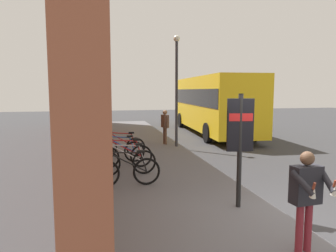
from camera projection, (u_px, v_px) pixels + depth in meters
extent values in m
plane|color=#38383A|center=(222.00, 157.00, 12.19)|extent=(60.00, 60.00, 0.00)
cube|color=slate|center=(144.00, 149.00, 13.53)|extent=(24.00, 3.50, 0.12)
cube|color=#9E563D|center=(94.00, 67.00, 13.66)|extent=(22.00, 0.60, 7.18)
cube|color=black|center=(105.00, 99.00, 7.08)|extent=(0.90, 0.06, 1.60)
cube|color=black|center=(103.00, 96.00, 10.47)|extent=(0.90, 0.06, 1.60)
cube|color=black|center=(102.00, 95.00, 13.87)|extent=(0.90, 0.06, 1.60)
torus|color=black|center=(106.00, 174.00, 7.95)|extent=(0.07, 0.72, 0.72)
torus|color=black|center=(147.00, 171.00, 8.19)|extent=(0.07, 0.72, 0.72)
cylinder|color=black|center=(127.00, 162.00, 8.05)|extent=(0.05, 1.02, 0.58)
cylinder|color=black|center=(124.00, 153.00, 8.00)|extent=(0.05, 0.85, 0.09)
cylinder|color=black|center=(144.00, 162.00, 8.15)|extent=(0.04, 0.18, 0.51)
cube|color=black|center=(141.00, 151.00, 8.10)|extent=(0.10, 0.20, 0.06)
cylinder|color=black|center=(107.00, 150.00, 7.89)|extent=(0.48, 0.03, 0.02)
torus|color=black|center=(108.00, 164.00, 8.98)|extent=(0.11, 0.72, 0.72)
torus|color=black|center=(144.00, 162.00, 9.27)|extent=(0.11, 0.72, 0.72)
cylinder|color=silver|center=(127.00, 154.00, 9.10)|extent=(0.10, 1.02, 0.58)
cylinder|color=silver|center=(125.00, 145.00, 9.05)|extent=(0.09, 0.85, 0.09)
cylinder|color=silver|center=(142.00, 154.00, 9.22)|extent=(0.05, 0.19, 0.51)
cube|color=black|center=(139.00, 144.00, 9.17)|extent=(0.11, 0.21, 0.06)
cylinder|color=silver|center=(110.00, 144.00, 8.93)|extent=(0.48, 0.05, 0.02)
torus|color=black|center=(108.00, 158.00, 9.87)|extent=(0.08, 0.72, 0.72)
torus|color=black|center=(141.00, 156.00, 10.12)|extent=(0.08, 0.72, 0.72)
cylinder|color=#B21E1E|center=(126.00, 148.00, 9.97)|extent=(0.06, 1.02, 0.58)
cylinder|color=#B21E1E|center=(123.00, 141.00, 9.92)|extent=(0.06, 0.85, 0.09)
cylinder|color=#B21E1E|center=(139.00, 148.00, 10.07)|extent=(0.04, 0.19, 0.51)
cube|color=black|center=(136.00, 140.00, 10.02)|extent=(0.10, 0.20, 0.06)
cylinder|color=#B21E1E|center=(109.00, 139.00, 9.81)|extent=(0.48, 0.04, 0.02)
torus|color=black|center=(103.00, 153.00, 10.68)|extent=(0.09, 0.72, 0.72)
torus|color=black|center=(134.00, 152.00, 10.86)|extent=(0.09, 0.72, 0.72)
cylinder|color=#1E4CA5|center=(120.00, 144.00, 10.74)|extent=(0.08, 1.02, 0.58)
cylinder|color=#1E4CA5|center=(117.00, 137.00, 10.70)|extent=(0.08, 0.85, 0.09)
cylinder|color=#1E4CA5|center=(132.00, 144.00, 10.82)|extent=(0.04, 0.19, 0.51)
cube|color=black|center=(130.00, 136.00, 10.77)|extent=(0.11, 0.20, 0.06)
cylinder|color=#1E4CA5|center=(105.00, 135.00, 10.62)|extent=(0.48, 0.05, 0.02)
torus|color=black|center=(107.00, 147.00, 11.72)|extent=(0.21, 0.72, 0.72)
torus|color=black|center=(136.00, 147.00, 11.73)|extent=(0.21, 0.72, 0.72)
cylinder|color=#B21E1E|center=(122.00, 140.00, 11.69)|extent=(0.24, 1.00, 0.58)
cylinder|color=#B21E1E|center=(120.00, 133.00, 11.66)|extent=(0.21, 0.84, 0.09)
cylinder|color=#B21E1E|center=(134.00, 140.00, 11.70)|extent=(0.07, 0.19, 0.51)
cube|color=black|center=(131.00, 133.00, 11.67)|extent=(0.14, 0.22, 0.06)
cylinder|color=#B21E1E|center=(108.00, 131.00, 11.65)|extent=(0.47, 0.12, 0.02)
cylinder|color=black|center=(240.00, 151.00, 6.55)|extent=(0.10, 0.10, 2.40)
cube|color=black|center=(240.00, 125.00, 6.49)|extent=(0.17, 0.56, 1.10)
cube|color=red|center=(240.00, 117.00, 6.47)|extent=(0.17, 0.50, 0.16)
cube|color=yellow|center=(211.00, 103.00, 18.85)|extent=(10.63, 3.12, 3.00)
cube|color=black|center=(211.00, 97.00, 18.81)|extent=(10.42, 3.14, 0.90)
cylinder|color=black|center=(253.00, 132.00, 15.90)|extent=(1.01, 0.31, 1.00)
cylinder|color=black|center=(207.00, 133.00, 15.52)|extent=(1.01, 0.31, 1.00)
cylinder|color=black|center=(213.00, 120.00, 22.49)|extent=(1.01, 0.31, 1.00)
cylinder|color=black|center=(181.00, 120.00, 22.12)|extent=(1.01, 0.31, 1.00)
cylinder|color=brown|center=(164.00, 136.00, 14.53)|extent=(0.11, 0.11, 0.78)
cylinder|color=brown|center=(166.00, 136.00, 14.38)|extent=(0.11, 0.11, 0.78)
cube|color=brown|center=(165.00, 121.00, 14.37)|extent=(0.48, 0.30, 0.58)
sphere|color=#8C664C|center=(165.00, 112.00, 14.33)|extent=(0.21, 0.21, 0.21)
cylinder|color=brown|center=(163.00, 121.00, 14.61)|extent=(0.09, 0.09, 0.52)
cylinder|color=brown|center=(167.00, 122.00, 14.14)|extent=(0.09, 0.09, 0.52)
cylinder|color=maroon|center=(308.00, 227.00, 4.80)|extent=(0.11, 0.11, 0.77)
cylinder|color=maroon|center=(299.00, 228.00, 4.75)|extent=(0.11, 0.11, 0.77)
cube|color=#26262D|center=(306.00, 185.00, 4.70)|extent=(0.26, 0.47, 0.58)
sphere|color=brown|center=(307.00, 158.00, 4.66)|extent=(0.21, 0.21, 0.21)
cylinder|color=#26262D|center=(327.00, 180.00, 4.59)|extent=(0.42, 0.14, 0.32)
cone|color=white|center=(334.00, 191.00, 4.42)|extent=(0.13, 0.10, 0.16)
cylinder|color=brown|center=(335.00, 184.00, 4.41)|extent=(0.06, 0.04, 0.11)
cylinder|color=#26262D|center=(303.00, 183.00, 4.46)|extent=(0.42, 0.21, 0.32)
cone|color=white|center=(314.00, 193.00, 4.31)|extent=(0.13, 0.10, 0.16)
cylinder|color=brown|center=(314.00, 186.00, 4.30)|extent=(0.06, 0.04, 0.11)
cylinder|color=#333338|center=(177.00, 95.00, 13.67)|extent=(0.12, 0.12, 4.55)
sphere|color=silver|center=(177.00, 38.00, 13.40)|extent=(0.28, 0.28, 0.28)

